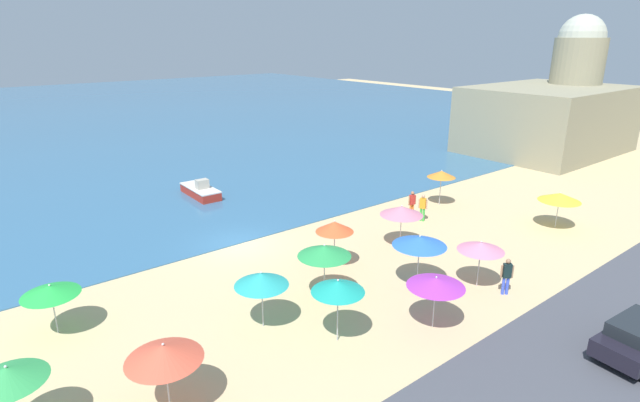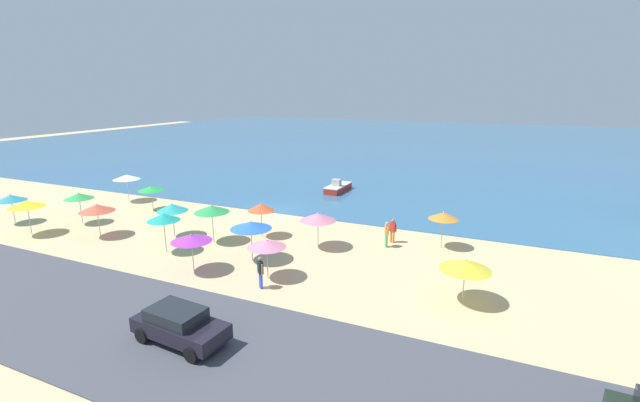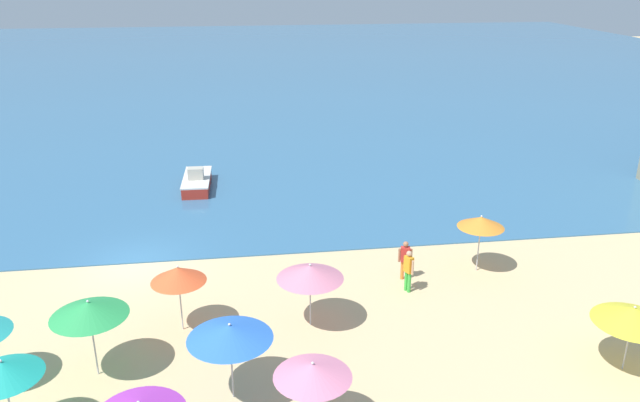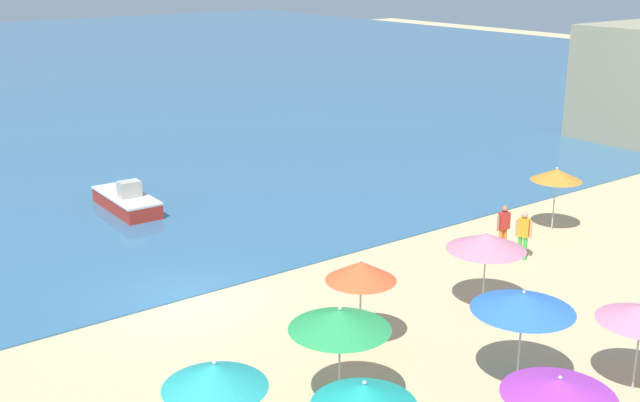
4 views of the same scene
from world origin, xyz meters
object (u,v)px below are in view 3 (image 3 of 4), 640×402
at_px(beach_umbrella_1, 230,332).
at_px(skiff_nearshore, 197,181).
at_px(beach_umbrella_12, 89,309).
at_px(beach_umbrella_10, 178,274).
at_px(beach_umbrella_2, 481,222).
at_px(beach_umbrella_15, 313,371).
at_px(bather_1, 408,269).
at_px(bather_2, 405,258).
at_px(beach_umbrella_14, 310,272).
at_px(beach_umbrella_8, 633,315).
at_px(beach_umbrella_7, 2,369).

bearing_deg(beach_umbrella_1, skiff_nearshore, 95.51).
bearing_deg(beach_umbrella_12, beach_umbrella_10, 42.11).
relative_size(beach_umbrella_2, beach_umbrella_15, 1.10).
height_order(bather_1, bather_2, bather_1).
bearing_deg(beach_umbrella_10, beach_umbrella_2, 13.51).
height_order(beach_umbrella_12, beach_umbrella_14, beach_umbrella_12).
bearing_deg(beach_umbrella_1, beach_umbrella_2, 33.74).
bearing_deg(beach_umbrella_14, beach_umbrella_1, -127.43).
relative_size(bather_1, skiff_nearshore, 0.39).
distance_m(beach_umbrella_14, bather_1, 4.63).
bearing_deg(beach_umbrella_14, beach_umbrella_8, -22.62).
relative_size(beach_umbrella_12, bather_1, 1.52).
relative_size(beach_umbrella_7, beach_umbrella_10, 1.04).
bearing_deg(bather_1, bather_2, 81.71).
bearing_deg(bather_2, beach_umbrella_2, 5.49).
bearing_deg(beach_umbrella_12, skiff_nearshore, 82.14).
relative_size(beach_umbrella_7, skiff_nearshore, 0.59).
xyz_separation_m(beach_umbrella_1, beach_umbrella_2, (10.20, 6.81, -0.04)).
xyz_separation_m(beach_umbrella_14, bather_1, (4.08, 1.89, -1.12)).
bearing_deg(bather_2, beach_umbrella_10, -163.65).
bearing_deg(beach_umbrella_15, beach_umbrella_2, 46.89).
bearing_deg(beach_umbrella_14, bather_1, 24.83).
bearing_deg(bather_1, beach_umbrella_8, -47.16).
relative_size(beach_umbrella_1, beach_umbrella_15, 1.11).
relative_size(beach_umbrella_10, beach_umbrella_14, 1.03).
bearing_deg(beach_umbrella_7, beach_umbrella_10, 50.80).
xyz_separation_m(beach_umbrella_8, beach_umbrella_10, (-13.98, 4.29, 0.21)).
bearing_deg(beach_umbrella_10, bather_2, 16.35).
bearing_deg(bather_1, beach_umbrella_12, -161.07).
distance_m(bather_1, bather_2, 1.01).
bearing_deg(beach_umbrella_2, beach_umbrella_12, -160.50).
bearing_deg(beach_umbrella_15, beach_umbrella_7, 174.60).
relative_size(beach_umbrella_7, beach_umbrella_8, 1.07).
distance_m(beach_umbrella_12, beach_umbrella_15, 7.24).
relative_size(beach_umbrella_1, bather_2, 1.51).
relative_size(beach_umbrella_8, bather_1, 1.41).
xyz_separation_m(beach_umbrella_12, skiff_nearshore, (2.37, 17.14, -1.89)).
bearing_deg(beach_umbrella_7, beach_umbrella_8, 2.21).
relative_size(beach_umbrella_1, beach_umbrella_7, 0.97).
relative_size(beach_umbrella_10, bather_1, 1.44).
xyz_separation_m(beach_umbrella_7, beach_umbrella_8, (18.05, 0.70, -0.36)).
distance_m(beach_umbrella_1, beach_umbrella_7, 5.88).
xyz_separation_m(beach_umbrella_2, beach_umbrella_7, (-15.98, -7.85, 0.12)).
relative_size(beach_umbrella_1, beach_umbrella_10, 1.01).
bearing_deg(beach_umbrella_12, beach_umbrella_7, -120.13).
bearing_deg(beach_umbrella_14, beach_umbrella_10, 175.70).
bearing_deg(beach_umbrella_1, beach_umbrella_12, 157.71).
relative_size(beach_umbrella_1, skiff_nearshore, 0.57).
height_order(beach_umbrella_8, skiff_nearshore, beach_umbrella_8).
bearing_deg(beach_umbrella_8, beach_umbrella_12, 172.85).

